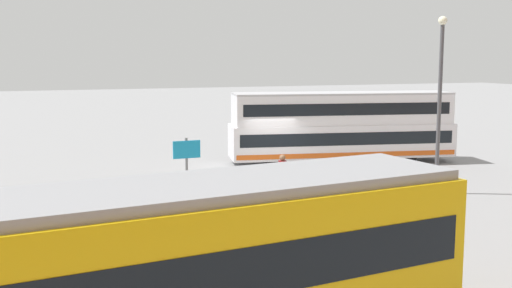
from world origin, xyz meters
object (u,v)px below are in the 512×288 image
Objects in this scene: double_decker_bus at (342,127)px; info_sign at (187,159)px; pedestrian_crossing at (401,195)px; street_lamp at (440,92)px; pedestrian_near_railing at (282,174)px; tram_yellow at (119,280)px.

info_sign is at bearing 33.35° from double_decker_bus.
double_decker_bus is 11.90m from pedestrian_crossing.
street_lamp reaches higher than pedestrian_crossing.
street_lamp reaches higher than pedestrian_near_railing.
street_lamp is at bearing 172.29° from info_sign.
pedestrian_near_railing is at bearing -124.76° from tram_yellow.
info_sign is 10.43m from street_lamp.
double_decker_bus is 1.68× the size of street_lamp.
pedestrian_crossing is at bearing 71.31° from double_decker_bus.
double_decker_bus is at bearing -89.30° from street_lamp.
double_decker_bus reaches higher than pedestrian_near_railing.
pedestrian_crossing is (-10.36, -6.96, -0.77)m from tram_yellow.
info_sign is (3.76, -0.19, 0.75)m from pedestrian_near_railing.
info_sign is 0.36× the size of street_lamp.
double_decker_bus is at bearing -127.89° from tram_yellow.
tram_yellow is at bearing 33.91° from pedestrian_crossing.
info_sign is (6.17, -4.67, 0.83)m from pedestrian_crossing.
pedestrian_near_railing is 0.25× the size of street_lamp.
info_sign is (9.97, 6.56, -0.12)m from double_decker_bus.
double_decker_bus is 7.30× the size of pedestrian_crossing.
double_decker_bus is at bearing -108.69° from pedestrian_crossing.
tram_yellow is 13.95m from pedestrian_near_railing.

